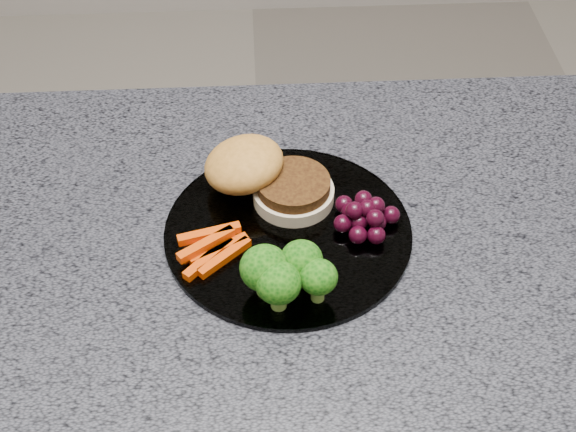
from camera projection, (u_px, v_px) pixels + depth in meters
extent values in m
cube|color=#44444D|center=(268.00, 272.00, 0.83)|extent=(1.20, 0.60, 0.04)
cylinder|color=white|center=(288.00, 231.00, 0.84)|extent=(0.26, 0.26, 0.01)
cylinder|color=beige|center=(294.00, 194.00, 0.87)|extent=(0.11, 0.11, 0.02)
cylinder|color=#47290D|center=(294.00, 184.00, 0.86)|extent=(0.10, 0.10, 0.01)
ellipsoid|color=#BC7A2F|center=(244.00, 169.00, 0.87)|extent=(0.11, 0.11, 0.05)
cube|color=#CD3A03|center=(209.00, 244.00, 0.82)|extent=(0.06, 0.05, 0.01)
cube|color=#CD3A03|center=(219.00, 249.00, 0.81)|extent=(0.06, 0.04, 0.01)
cube|color=#CD3A03|center=(208.00, 258.00, 0.81)|extent=(0.05, 0.05, 0.01)
cube|color=#CD3A03|center=(209.00, 234.00, 0.82)|extent=(0.07, 0.03, 0.01)
cube|color=#CD3A03|center=(206.00, 244.00, 0.81)|extent=(0.06, 0.05, 0.01)
cube|color=#CD3A03|center=(225.00, 257.00, 0.81)|extent=(0.06, 0.05, 0.01)
cylinder|color=olive|center=(265.00, 285.00, 0.77)|extent=(0.02, 0.02, 0.02)
ellipsoid|color=#0A3C08|center=(265.00, 268.00, 0.76)|extent=(0.05, 0.05, 0.04)
cylinder|color=olive|center=(301.00, 276.00, 0.78)|extent=(0.01, 0.01, 0.02)
ellipsoid|color=#0A3C08|center=(301.00, 260.00, 0.77)|extent=(0.04, 0.04, 0.04)
cylinder|color=olive|center=(279.00, 299.00, 0.76)|extent=(0.02, 0.02, 0.02)
ellipsoid|color=#0A3C08|center=(278.00, 283.00, 0.74)|extent=(0.04, 0.04, 0.04)
cylinder|color=olive|center=(318.00, 292.00, 0.77)|extent=(0.01, 0.01, 0.02)
ellipsoid|color=#0A3C08|center=(318.00, 277.00, 0.75)|extent=(0.04, 0.04, 0.03)
sphere|color=black|center=(359.00, 222.00, 0.83)|extent=(0.02, 0.02, 0.02)
sphere|color=black|center=(377.00, 222.00, 0.83)|extent=(0.02, 0.02, 0.02)
sphere|color=black|center=(372.00, 210.00, 0.85)|extent=(0.02, 0.02, 0.02)
sphere|color=black|center=(350.00, 211.00, 0.85)|extent=(0.02, 0.02, 0.02)
sphere|color=black|center=(343.00, 224.00, 0.83)|extent=(0.02, 0.02, 0.02)
sphere|color=black|center=(358.00, 235.00, 0.82)|extent=(0.02, 0.02, 0.02)
sphere|color=black|center=(376.00, 235.00, 0.82)|extent=(0.02, 0.02, 0.02)
sphere|color=black|center=(391.00, 215.00, 0.84)|extent=(0.02, 0.02, 0.02)
sphere|color=black|center=(344.00, 204.00, 0.85)|extent=(0.02, 0.02, 0.02)
sphere|color=black|center=(367.00, 208.00, 0.83)|extent=(0.02, 0.02, 0.02)
sphere|color=black|center=(355.00, 210.00, 0.83)|extent=(0.02, 0.02, 0.02)
sphere|color=black|center=(375.00, 218.00, 0.82)|extent=(0.02, 0.02, 0.02)
sphere|color=black|center=(363.00, 199.00, 0.84)|extent=(0.02, 0.02, 0.02)
sphere|color=black|center=(376.00, 205.00, 0.83)|extent=(0.02, 0.02, 0.02)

